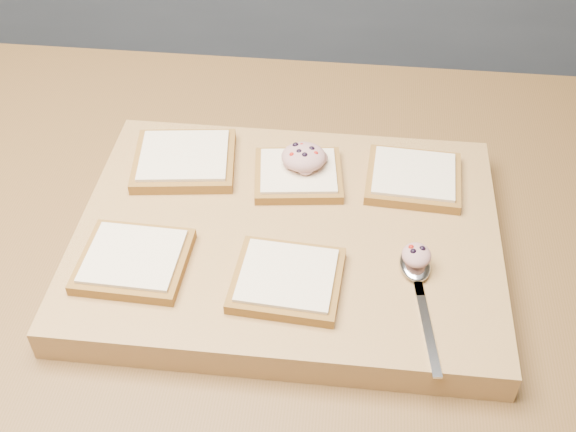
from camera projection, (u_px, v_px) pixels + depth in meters
name	position (u px, v px, depth m)	size (l,w,h in m)	color
island_counter	(321.00, 421.00, 1.21)	(2.00, 0.80, 0.90)	slate
back_counter	(356.00, 9.00, 2.23)	(3.60, 0.62, 0.94)	slate
cutting_board	(288.00, 238.00, 0.87)	(0.50, 0.38, 0.04)	tan
bread_far_left	(184.00, 160.00, 0.93)	(0.14, 0.13, 0.02)	brown
bread_far_center	(298.00, 174.00, 0.91)	(0.12, 0.11, 0.02)	brown
bread_far_right	(413.00, 177.00, 0.91)	(0.12, 0.11, 0.02)	brown
bread_near_left	(134.00, 260.00, 0.80)	(0.12, 0.11, 0.02)	brown
bread_near_center	(287.00, 279.00, 0.78)	(0.12, 0.11, 0.02)	brown
tuna_salad_dollop	(304.00, 157.00, 0.90)	(0.06, 0.05, 0.03)	tan
spoon	(417.00, 273.00, 0.79)	(0.05, 0.17, 0.01)	silver
spoon_salad	(416.00, 255.00, 0.79)	(0.03, 0.04, 0.02)	tan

